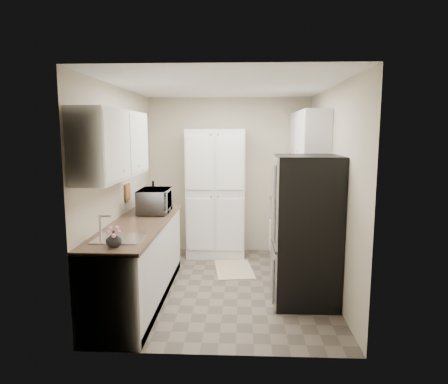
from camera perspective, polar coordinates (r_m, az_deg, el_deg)
The scene contains 16 objects.
ground at distance 5.25m, azimuth 0.16°, elevation -13.29°, with size 3.20×3.20×0.00m, color #665B4C.
room_shell at distance 4.88m, azimuth -0.04°, elevation 4.69°, with size 2.64×3.24×2.52m.
pantry_cabinet at distance 6.27m, azimuth -1.15°, elevation -0.20°, with size 0.90×0.55×2.00m, color silver.
base_cabinet_left at distance 4.84m, azimuth -12.02°, elevation -9.87°, with size 0.60×2.30×0.88m, color silver.
countertop_left at distance 4.72m, azimuth -12.19°, elevation -4.56°, with size 0.63×2.33×0.04m, color brown.
base_cabinet_right at distance 6.30m, azimuth 9.71°, elevation -5.49°, with size 0.60×0.80×0.88m, color silver.
countertop_right at distance 6.20m, azimuth 9.82°, elevation -1.36°, with size 0.63×0.83×0.04m, color brown.
electric_range at distance 5.52m, azimuth 10.58°, elevation -7.12°, with size 0.71×0.78×1.13m.
refrigerator at distance 4.66m, azimuth 11.64°, elevation -5.36°, with size 0.70×0.72×1.70m, color #B7B7BC.
microwave at distance 5.23m, azimuth -9.85°, elevation -1.27°, with size 0.56×0.38×0.31m, color #B2B1B6.
wine_bottle at distance 5.57m, azimuth -10.06°, elevation -0.51°, with size 0.09×0.09×0.34m, color black.
flower_vase at distance 3.78m, azimuth -15.48°, elevation -6.48°, with size 0.14×0.14×0.15m, color silver.
cutting_board at distance 5.66m, azimuth -8.68°, elevation -0.58°, with size 0.02×0.23×0.29m, color #4C8D39.
toaster_oven at distance 6.29m, azimuth 9.76°, elevation -0.09°, with size 0.28×0.36×0.21m, color #BBBBC0.
fruit_basket at distance 6.28m, azimuth 9.73°, elevation 1.31°, with size 0.24×0.24×0.10m, color orange, non-canonical shape.
kitchen_mat at distance 5.83m, azimuth 1.43°, elevation -10.97°, with size 0.51×0.82×0.01m, color beige.
Camera 1 is at (0.20, -4.87, 1.96)m, focal length 32.00 mm.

